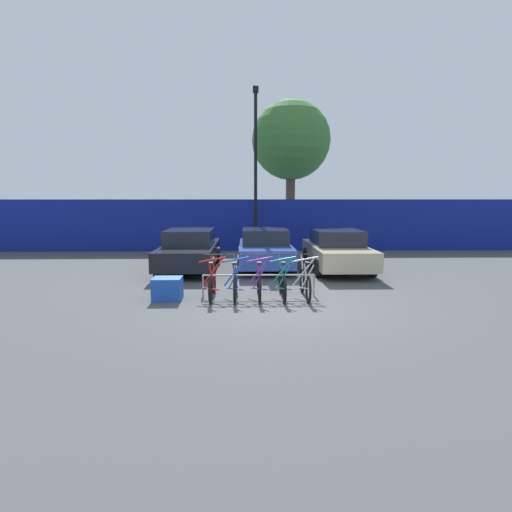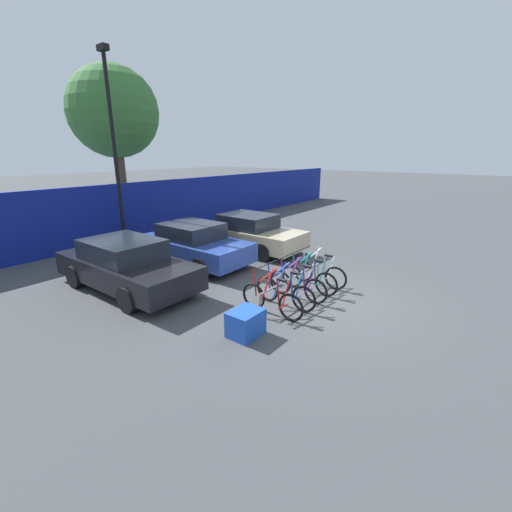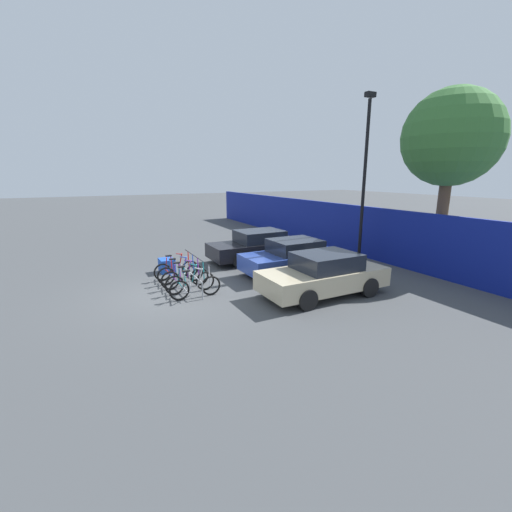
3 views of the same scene
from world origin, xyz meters
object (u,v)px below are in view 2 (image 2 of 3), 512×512
Objects in this scene: bicycle_blue at (285,292)px; tree_behind_hoarding at (114,113)px; car_blue at (194,244)px; bicycle_purple at (297,285)px; car_beige at (250,233)px; lamp_post at (114,144)px; bike_rack at (293,280)px; car_black at (126,265)px; bicycle_red at (272,300)px; bicycle_teal at (309,278)px; cargo_crate at (246,323)px; bicycle_silver at (319,273)px.

tree_behind_hoarding is (2.55, 10.77, 4.92)m from bicycle_blue.
car_blue reaches higher than bicycle_blue.
tree_behind_hoarding is (1.96, 10.77, 4.92)m from bicycle_purple.
lamp_post is at bearing 123.10° from car_beige.
bicycle_blue is 12.11m from tree_behind_hoarding.
bike_rack is 4.54m from car_black.
bicycle_teal is (1.75, 0.00, 0.00)m from bicycle_red.
car_beige is at bearing 49.88° from bicycle_blue.
bike_rack is 0.65× the size of car_black.
bicycle_red is 1.00× the size of bicycle_blue.
bicycle_blue reaches higher than cargo_crate.
bicycle_red is 0.58m from bicycle_blue.
tree_behind_hoarding is (1.60, 6.52, 4.60)m from car_blue.
bicycle_blue is 2.44× the size of cargo_crate.
bike_rack is at bearing -59.85° from car_black.
car_beige reaches higher than bike_rack.
car_black is at bearing -121.51° from lamp_post.
bicycle_purple is at bearing -90.81° from lamp_post.
bicycle_red is 2.33m from bicycle_silver.
car_black and car_beige have the same top height.
car_blue is (0.35, 4.25, 0.31)m from bicycle_purple.
car_black is at bearing 132.90° from bicycle_silver.
lamp_post is (0.11, 7.97, 3.55)m from bicycle_purple.
car_black reaches higher than bicycle_silver.
bicycle_purple is (0.59, 0.00, 0.00)m from bicycle_blue.
bicycle_red is 0.23× the size of tree_behind_hoarding.
bike_rack is 4.63m from car_beige.
bicycle_red is at bearing 6.07° from cargo_crate.
bike_rack is 1.18m from bicycle_red.
bicycle_silver is (1.16, -0.15, -0.10)m from bike_rack.
car_blue is (-0.81, 4.25, 0.31)m from bicycle_silver.
bike_rack is 0.61m from bicycle_teal.
tree_behind_hoarding is at bearing 76.19° from car_blue.
car_black is 5.61m from lamp_post.
tree_behind_hoarding is at bearing 78.39° from bicycle_blue.
bicycle_blue is 0.41× the size of car_beige.
cargo_crate is (-2.37, -8.09, -3.66)m from lamp_post.
bicycle_purple is 0.23× the size of tree_behind_hoarding.
cargo_crate is at bearing -174.32° from bicycle_blue.
bicycle_teal reaches higher than cargo_crate.
bicycle_teal is 0.41× the size of car_beige.
bicycle_blue is 0.39× the size of car_black.
tree_behind_hoarding reaches higher than car_black.
bicycle_purple is (1.16, 0.00, 0.00)m from bicycle_red.
car_beige is 6.02× the size of cargo_crate.
tree_behind_hoarding is (0.79, 10.77, 4.92)m from bicycle_silver.
bicycle_blue is 0.23× the size of tree_behind_hoarding.
bike_rack is 0.68× the size of car_beige.
bicycle_purple is 0.24× the size of lamp_post.
bicycle_teal is 0.57m from bicycle_silver.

